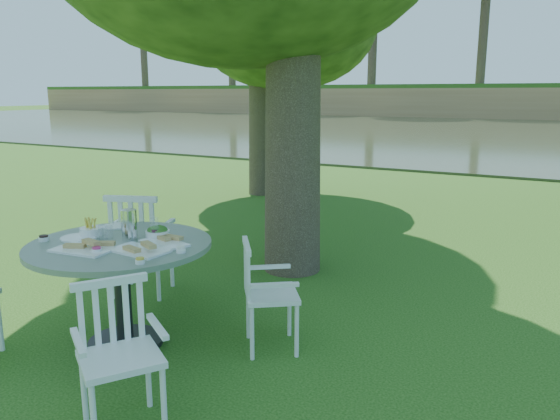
% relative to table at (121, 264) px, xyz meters
% --- Properties ---
extents(ground, '(140.00, 140.00, 0.00)m').
position_rel_table_xyz_m(ground, '(0.57, 1.20, -0.64)').
color(ground, '#18420D').
rests_on(ground, ground).
extents(table, '(1.34, 1.34, 0.81)m').
position_rel_table_xyz_m(table, '(0.00, 0.00, 0.00)').
color(table, black).
rests_on(table, ground).
extents(chair_ne, '(0.56, 0.56, 0.82)m').
position_rel_table_xyz_m(chair_ne, '(0.93, 0.46, -0.16)').
color(chair_ne, white).
rests_on(chair_ne, ground).
extents(chair_nw, '(0.63, 0.61, 0.98)m').
position_rel_table_xyz_m(chair_nw, '(-0.62, 0.82, -0.07)').
color(chair_nw, white).
rests_on(chair_nw, ground).
extents(chair_se, '(0.57, 0.58, 0.85)m').
position_rel_table_xyz_m(chair_se, '(0.71, -0.75, -0.14)').
color(chair_se, white).
rests_on(chair_se, ground).
extents(tableware, '(1.15, 0.88, 0.23)m').
position_rel_table_xyz_m(tableware, '(-0.01, 0.04, 0.21)').
color(tableware, white).
rests_on(tableware, table).
extents(river, '(100.00, 28.00, 0.12)m').
position_rel_table_xyz_m(river, '(0.57, 24.20, -0.64)').
color(river, '#303821').
rests_on(river, ground).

